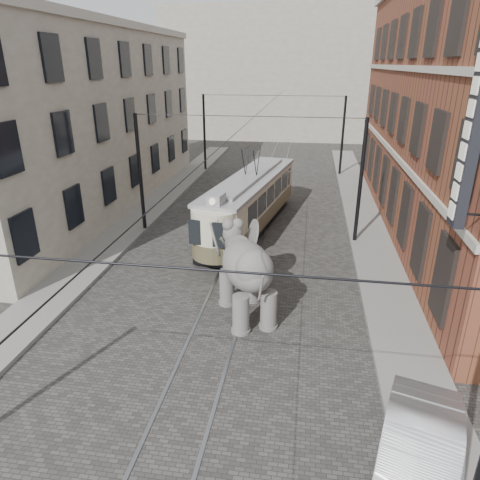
# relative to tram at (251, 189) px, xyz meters

# --- Properties ---
(ground) EXTENTS (120.00, 120.00, 0.00)m
(ground) POSITION_rel_tram_xyz_m (0.14, -7.23, -2.13)
(ground) COLOR #42403D
(tram_rails) EXTENTS (1.54, 80.00, 0.02)m
(tram_rails) POSITION_rel_tram_xyz_m (0.14, -7.23, -2.12)
(tram_rails) COLOR slate
(tram_rails) RESTS_ON ground
(sidewalk_right) EXTENTS (2.00, 60.00, 0.15)m
(sidewalk_right) POSITION_rel_tram_xyz_m (6.14, -7.23, -2.06)
(sidewalk_right) COLOR slate
(sidewalk_right) RESTS_ON ground
(sidewalk_left) EXTENTS (2.00, 60.00, 0.15)m
(sidewalk_left) POSITION_rel_tram_xyz_m (-6.36, -7.23, -2.06)
(sidewalk_left) COLOR slate
(sidewalk_left) RESTS_ON ground
(stucco_building) EXTENTS (7.00, 24.00, 10.00)m
(stucco_building) POSITION_rel_tram_xyz_m (-10.86, 2.77, 2.87)
(stucco_building) COLOR gray
(stucco_building) RESTS_ON ground
(distant_block) EXTENTS (28.00, 10.00, 14.00)m
(distant_block) POSITION_rel_tram_xyz_m (0.14, 32.77, 4.87)
(distant_block) COLOR gray
(distant_block) RESTS_ON ground
(catenary) EXTENTS (11.00, 30.20, 6.00)m
(catenary) POSITION_rel_tram_xyz_m (-0.06, -2.23, 0.87)
(catenary) COLOR black
(catenary) RESTS_ON ground
(tram) EXTENTS (4.05, 10.97, 4.27)m
(tram) POSITION_rel_tram_xyz_m (0.00, 0.00, 0.00)
(tram) COLOR beige
(tram) RESTS_ON ground
(elephant) EXTENTS (4.42, 5.51, 2.96)m
(elephant) POSITION_rel_tram_xyz_m (1.04, -8.66, -0.65)
(elephant) COLOR #625F5A
(elephant) RESTS_ON ground
(parked_car) EXTENTS (2.71, 4.65, 1.45)m
(parked_car) POSITION_rel_tram_xyz_m (5.44, -14.74, -1.41)
(parked_car) COLOR #ACACB1
(parked_car) RESTS_ON ground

